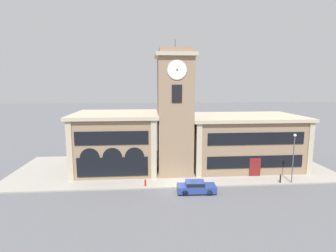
% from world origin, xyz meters
% --- Properties ---
extents(ground_plane, '(300.00, 300.00, 0.00)m').
position_xyz_m(ground_plane, '(0.00, 0.00, 0.00)').
color(ground_plane, '#56565B').
extents(sidewalk_kerb, '(44.62, 14.93, 0.15)m').
position_xyz_m(sidewalk_kerb, '(0.00, 7.46, 0.07)').
color(sidewalk_kerb, gray).
rests_on(sidewalk_kerb, ground_plane).
extents(clock_tower, '(5.24, 5.24, 17.88)m').
position_xyz_m(clock_tower, '(0.00, 5.35, 8.38)').
color(clock_tower, '#897056').
rests_on(clock_tower, ground_plane).
extents(town_hall_left_wing, '(11.83, 10.55, 8.20)m').
position_xyz_m(town_hall_left_wing, '(-8.13, 7.97, 4.12)').
color(town_hall_left_wing, '#897056').
rests_on(town_hall_left_wing, ground_plane).
extents(town_hall_right_wing, '(16.44, 10.55, 7.69)m').
position_xyz_m(town_hall_right_wing, '(10.44, 7.98, 3.87)').
color(town_hall_right_wing, '#897056').
rests_on(town_hall_right_wing, ground_plane).
extents(parked_car_near, '(4.43, 1.95, 1.39)m').
position_xyz_m(parked_car_near, '(1.71, -1.50, 0.73)').
color(parked_car_near, navy).
rests_on(parked_car_near, ground_plane).
extents(street_lamp, '(0.36, 0.36, 6.15)m').
position_xyz_m(street_lamp, '(14.02, 0.32, 4.15)').
color(street_lamp, '#4C4C51').
rests_on(street_lamp, sidewalk_kerb).
extents(bollard, '(0.18, 0.18, 1.06)m').
position_xyz_m(bollard, '(12.64, 0.44, 0.67)').
color(bollard, black).
rests_on(bollard, sidewalk_kerb).
extents(fire_hydrant, '(0.22, 0.22, 0.87)m').
position_xyz_m(fire_hydrant, '(-4.01, 0.58, 0.57)').
color(fire_hydrant, red).
rests_on(fire_hydrant, sidewalk_kerb).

